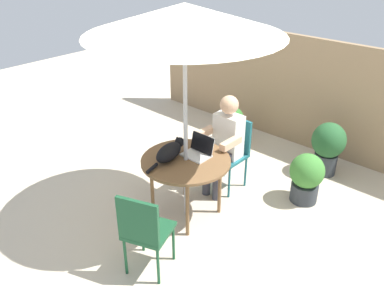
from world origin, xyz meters
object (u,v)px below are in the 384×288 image
object	(u,v)px
chair_empty	(144,229)
potted_plant_by_chair	(328,145)
cat	(170,151)
person_seated	(225,140)
potted_plant_near_fence	(306,177)
patio_table	(186,164)
patio_umbrella	(185,19)
chair_occupied	(232,147)
potted_plant_corner	(231,125)
laptop	(199,149)

from	to	relation	value
chair_empty	potted_plant_by_chair	size ratio (longest dim) A/B	1.23
chair_empty	cat	world-z (taller)	chair_empty
person_seated	potted_plant_near_fence	xyz separation A→B (m)	(0.88, 0.46, -0.36)
patio_table	patio_umbrella	xyz separation A→B (m)	(0.00, 0.00, 1.54)
chair_occupied	potted_plant_by_chair	size ratio (longest dim) A/B	1.23
potted_plant_near_fence	chair_occupied	bearing A→B (deg)	-160.95
potted_plant_corner	person_seated	bearing A→B (deg)	-56.74
patio_table	chair_empty	distance (m)	1.00
patio_table	potted_plant_near_fence	distance (m)	1.48
patio_table	potted_plant_corner	bearing A→B (deg)	111.89
chair_empty	laptop	size ratio (longest dim) A/B	2.98
patio_umbrella	chair_occupied	bearing A→B (deg)	90.00
person_seated	potted_plant_by_chair	bearing A→B (deg)	57.55
person_seated	chair_empty	bearing A→B (deg)	-77.90
potted_plant_by_chair	potted_plant_corner	distance (m)	1.49
laptop	potted_plant_corner	xyz separation A→B (m)	(-0.74, 1.57, -0.48)
potted_plant_corner	laptop	bearing A→B (deg)	-64.88
laptop	potted_plant_near_fence	bearing A→B (deg)	48.47
patio_table	cat	xyz separation A→B (m)	(-0.15, -0.09, 0.15)
potted_plant_by_chair	cat	bearing A→B (deg)	-114.80
potted_plant_near_fence	person_seated	bearing A→B (deg)	-152.32
patio_table	potted_plant_corner	world-z (taller)	patio_table
chair_occupied	potted_plant_corner	distance (m)	1.18
laptop	potted_plant_near_fence	distance (m)	1.36
patio_umbrella	person_seated	size ratio (longest dim) A/B	1.89
potted_plant_by_chair	patio_umbrella	bearing A→B (deg)	-112.22
chair_empty	potted_plant_corner	size ratio (longest dim) A/B	1.52
patio_umbrella	chair_occupied	size ratio (longest dim) A/B	2.60
cat	potted_plant_near_fence	bearing A→B (deg)	50.30
patio_umbrella	patio_table	bearing A→B (deg)	0.00
patio_umbrella	cat	size ratio (longest dim) A/B	3.61
laptop	cat	xyz separation A→B (m)	(-0.18, -0.28, 0.02)
patio_umbrella	potted_plant_corner	world-z (taller)	patio_umbrella
patio_umbrella	chair_occupied	xyz separation A→B (m)	(0.00, 0.84, -1.66)
person_seated	potted_plant_near_fence	world-z (taller)	person_seated
chair_empty	laptop	distance (m)	1.18
cat	potted_plant_by_chair	bearing A→B (deg)	65.20
potted_plant_near_fence	potted_plant_corner	bearing A→B (deg)	158.86
potted_plant_near_fence	patio_table	bearing A→B (deg)	-127.64
cat	potted_plant_by_chair	xyz separation A→B (m)	(0.92, 2.00, -0.39)
chair_empty	laptop	bearing A→B (deg)	105.74
chair_occupied	person_seated	xyz separation A→B (m)	(0.00, -0.16, 0.17)
chair_occupied	potted_plant_by_chair	bearing A→B (deg)	53.87
patio_umbrella	person_seated	bearing A→B (deg)	90.00
patio_table	potted_plant_corner	distance (m)	1.92
laptop	chair_occupied	bearing A→B (deg)	92.77
person_seated	potted_plant_near_fence	distance (m)	1.06
chair_occupied	laptop	xyz separation A→B (m)	(0.03, -0.65, 0.25)
patio_table	potted_plant_near_fence	size ratio (longest dim) A/B	1.57
patio_table	patio_umbrella	distance (m)	1.54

